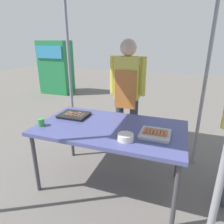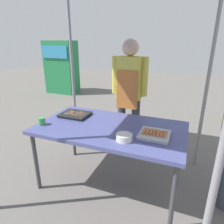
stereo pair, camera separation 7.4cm
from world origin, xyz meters
name	(u,v)px [view 1 (the left image)]	position (x,y,z in m)	size (l,w,h in m)	color
ground_plane	(111,183)	(0.00, 0.00, 0.00)	(18.00, 18.00, 0.00)	#66605B
stall_table	(110,131)	(0.00, 0.00, 0.70)	(1.60, 0.90, 0.75)	#4C518C
tray_grilled_sausages	(155,134)	(0.49, -0.06, 0.77)	(0.29, 0.28, 0.05)	#ADADB2
tray_meat_skewers	(74,115)	(-0.53, 0.14, 0.77)	(0.35, 0.29, 0.04)	black
condiment_bowl	(126,137)	(0.24, -0.25, 0.78)	(0.15, 0.15, 0.06)	silver
drink_cup_near_edge	(41,122)	(-0.72, -0.24, 0.79)	(0.07, 0.07, 0.08)	#3F994C
vendor_woman	(127,88)	(-0.05, 0.84, 0.99)	(0.52, 0.23, 1.66)	#333842
neighbor_stall_left	(56,68)	(-3.12, 3.57, 0.82)	(0.97, 0.59, 1.62)	#237F47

